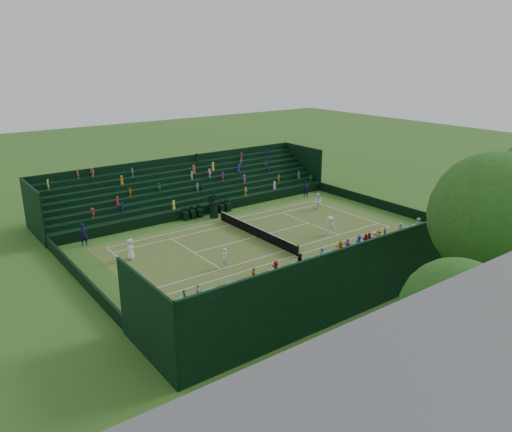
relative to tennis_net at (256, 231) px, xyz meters
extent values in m
plane|color=#37641F|center=(0.00, 0.00, -0.53)|extent=(160.00, 160.00, 0.00)
cube|color=#346923|center=(0.00, 0.00, -0.52)|extent=(12.97, 26.77, 0.01)
cube|color=black|center=(0.00, 15.88, -0.03)|extent=(17.17, 0.20, 1.00)
cube|color=black|center=(0.00, -15.88, -0.03)|extent=(17.17, 0.20, 1.00)
cube|color=black|center=(8.48, 0.00, -0.03)|extent=(0.20, 31.77, 1.00)
cube|color=black|center=(-8.48, 0.00, -0.03)|extent=(0.20, 31.77, 1.00)
cube|color=black|center=(8.98, 0.00, -0.03)|extent=(0.80, 32.00, 1.00)
cube|color=black|center=(9.79, 0.00, 0.20)|extent=(0.80, 32.00, 1.45)
cube|color=black|center=(10.58, 0.00, 0.42)|extent=(0.80, 32.00, 1.90)
cube|color=black|center=(11.38, 0.00, 0.65)|extent=(0.80, 32.00, 2.35)
cube|color=black|center=(12.18, 0.00, 0.87)|extent=(0.80, 32.00, 2.80)
cube|color=black|center=(12.98, 0.00, 1.10)|extent=(0.80, 32.00, 3.25)
cube|color=black|center=(13.79, 0.00, 1.32)|extent=(0.80, 32.00, 3.70)
cube|color=black|center=(14.59, 0.00, 1.55)|extent=(0.80, 32.00, 4.15)
cube|color=black|center=(15.08, 0.00, 1.92)|extent=(0.20, 32.00, 4.90)
cube|color=black|center=(-8.98, 0.00, -0.03)|extent=(0.80, 32.00, 1.00)
cube|color=black|center=(-9.79, 0.00, 0.20)|extent=(0.80, 32.00, 1.45)
cube|color=black|center=(-10.58, 0.00, 0.42)|extent=(0.80, 32.00, 1.90)
cube|color=black|center=(-11.38, 0.00, 0.65)|extent=(0.80, 32.00, 2.35)
cube|color=black|center=(-12.18, 0.00, 0.87)|extent=(0.80, 32.00, 2.80)
cube|color=black|center=(-12.98, 0.00, 1.10)|extent=(0.80, 32.00, 3.25)
cube|color=black|center=(-13.79, 0.00, 1.32)|extent=(0.80, 32.00, 3.70)
cube|color=black|center=(-14.59, 0.00, 1.55)|extent=(0.80, 32.00, 4.15)
cube|color=black|center=(-15.08, 0.00, 1.92)|extent=(0.20, 32.00, 4.90)
cylinder|color=black|center=(-5.79, 0.00, 0.00)|extent=(0.10, 0.10, 1.06)
cylinder|color=black|center=(5.79, 0.00, 0.00)|extent=(0.10, 0.10, 1.06)
cube|color=black|center=(0.00, 0.00, -0.07)|extent=(11.57, 0.02, 0.86)
cube|color=white|center=(0.00, 0.00, 0.40)|extent=(11.57, 0.04, 0.07)
cylinder|color=black|center=(23.81, -6.87, 0.85)|extent=(0.50, 0.50, 2.75)
sphere|color=#204E16|center=(23.81, -6.87, 4.58)|extent=(5.03, 5.03, 5.03)
cylinder|color=black|center=(20.87, 0.94, 1.44)|extent=(0.50, 0.50, 3.94)
sphere|color=#204E16|center=(20.87, 0.94, 6.78)|extent=(7.20, 7.20, 7.20)
cube|color=black|center=(-6.99, -0.11, 0.27)|extent=(0.62, 0.62, 1.59)
cube|color=black|center=(-6.99, -0.11, 1.11)|extent=(0.80, 0.80, 0.09)
cube|color=black|center=(-7.30, -0.11, 1.42)|extent=(0.07, 0.80, 0.62)
imported|color=black|center=(-6.99, -0.11, 1.57)|extent=(0.35, 0.43, 0.82)
cube|color=black|center=(-8.01, -2.78, -0.10)|extent=(0.53, 0.53, 0.85)
cube|color=black|center=(-8.27, -2.78, 0.43)|extent=(0.06, 0.53, 0.53)
cube|color=black|center=(-8.01, -1.98, -0.10)|extent=(0.53, 0.53, 0.85)
cube|color=black|center=(-8.27, -1.98, 0.43)|extent=(0.06, 0.53, 0.53)
cube|color=black|center=(-8.01, -1.18, -0.10)|extent=(0.53, 0.53, 0.85)
cube|color=black|center=(-8.27, -1.18, 0.43)|extent=(0.06, 0.53, 0.53)
cube|color=black|center=(-8.01, 0.62, -0.10)|extent=(0.53, 0.53, 0.85)
cube|color=black|center=(-8.27, 0.62, 0.43)|extent=(0.06, 0.53, 0.53)
cube|color=black|center=(-8.01, 1.42, -0.10)|extent=(0.53, 0.53, 0.85)
cube|color=black|center=(-8.27, 1.42, 0.43)|extent=(0.06, 0.53, 0.53)
cube|color=black|center=(-8.01, 2.22, -0.10)|extent=(0.53, 0.53, 0.85)
cube|color=black|center=(-8.27, 2.22, 0.43)|extent=(0.06, 0.53, 0.53)
imported|color=white|center=(-1.89, -11.16, 0.35)|extent=(1.00, 0.85, 1.75)
imported|color=white|center=(3.99, -5.97, 0.29)|extent=(0.63, 0.44, 1.63)
imported|color=white|center=(-2.77, 10.20, 0.39)|extent=(1.07, 0.94, 1.83)
imported|color=white|center=(3.55, 5.78, 0.37)|extent=(1.32, 1.24, 1.79)
imported|color=black|center=(-7.22, 12.56, 0.40)|extent=(0.68, 0.80, 1.86)
imported|color=black|center=(-7.22, -13.14, 0.47)|extent=(0.55, 0.77, 1.98)
camera|label=1|loc=(34.00, -25.23, 15.36)|focal=35.00mm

